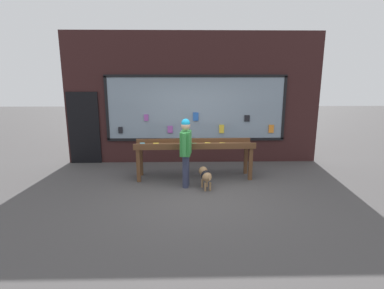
% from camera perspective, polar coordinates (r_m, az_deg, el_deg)
% --- Properties ---
extents(ground_plane, '(40.00, 40.00, 0.00)m').
position_cam_1_polar(ground_plane, '(6.90, 0.67, -8.61)').
color(ground_plane, '#474444').
extents(shopfront_facade, '(7.40, 0.29, 3.77)m').
position_cam_1_polar(shopfront_facade, '(8.84, -0.05, 8.52)').
color(shopfront_facade, '#331919').
rests_on(shopfront_facade, ground_plane).
extents(display_table_main, '(2.97, 0.75, 0.95)m').
position_cam_1_polar(display_table_main, '(7.50, 0.45, -0.62)').
color(display_table_main, brown).
rests_on(display_table_main, ground_plane).
extents(person_browsing, '(0.27, 0.64, 1.60)m').
position_cam_1_polar(person_browsing, '(6.83, -1.19, -0.69)').
color(person_browsing, '#2D334C').
rests_on(person_browsing, ground_plane).
extents(small_dog, '(0.32, 0.62, 0.46)m').
position_cam_1_polar(small_dog, '(6.89, 2.60, -5.86)').
color(small_dog, '#99724C').
rests_on(small_dog, ground_plane).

